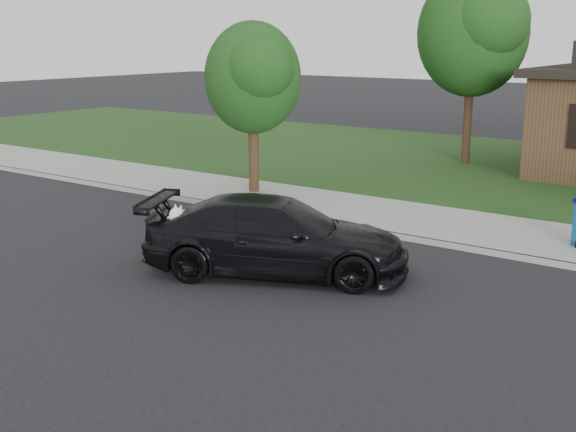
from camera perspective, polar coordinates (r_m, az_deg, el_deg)
The scene contains 6 objects.
ground at distance 12.01m, azimuth 10.48°, elevation -7.15°, with size 120.00×120.00×0.00m, color black.
sidewalk at distance 16.46m, azimuth 17.91°, elevation -1.57°, with size 60.00×3.00×0.12m, color gray.
curb at distance 15.08m, azimuth 16.16°, elevation -2.84°, with size 60.00×0.12×0.12m, color gray.
sedan at distance 13.30m, azimuth -0.98°, elevation -1.59°, with size 5.26×3.85×1.42m.
tree_0 at distance 24.78m, azimuth 14.66°, elevation 14.00°, with size 3.78×3.60×6.34m.
tree_2 at distance 19.49m, azimuth -2.68°, elevation 10.98°, with size 2.73×2.60×4.59m.
Camera 1 is at (4.60, -10.23, 4.28)m, focal length 45.00 mm.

